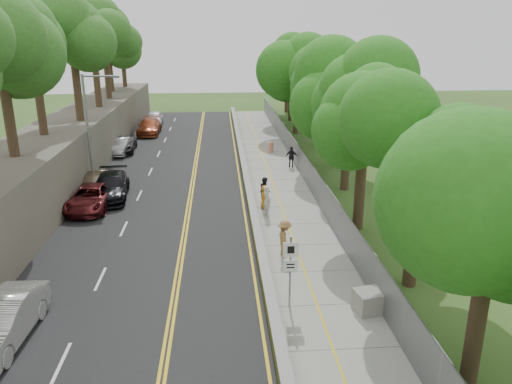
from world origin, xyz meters
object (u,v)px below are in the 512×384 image
at_px(signpost, 290,264).
at_px(construction_barrel, 270,147).
at_px(painter_0, 264,197).
at_px(person_far, 292,157).
at_px(car_1, 1,322).
at_px(streetlight, 91,124).
at_px(concrete_block, 372,301).
at_px(car_2, 91,198).

height_order(signpost, construction_barrel, signpost).
distance_m(painter_0, person_far, 10.18).
bearing_deg(construction_barrel, car_1, -113.89).
bearing_deg(streetlight, signpost, -55.92).
distance_m(construction_barrel, car_1, 31.16).
distance_m(construction_barrel, concrete_block, 27.44).
bearing_deg(car_2, person_far, 34.11).
relative_size(construction_barrel, concrete_block, 0.71).
height_order(construction_barrel, person_far, person_far).
bearing_deg(streetlight, construction_barrel, 36.17).
bearing_deg(construction_barrel, concrete_block, -87.32).
distance_m(construction_barrel, person_far, 5.55).
relative_size(construction_barrel, car_1, 0.19).
height_order(construction_barrel, concrete_block, construction_barrel).
distance_m(concrete_block, person_far, 22.01).
xyz_separation_m(concrete_block, car_1, (-13.90, -1.08, 0.38)).
bearing_deg(concrete_block, painter_0, 104.52).
xyz_separation_m(car_2, painter_0, (10.89, -0.83, 0.05)).
xyz_separation_m(streetlight, construction_barrel, (13.46, 9.84, -4.12)).
bearing_deg(person_far, car_1, 66.06).
bearing_deg(concrete_block, signpost, 170.21).
height_order(signpost, painter_0, signpost).
distance_m(concrete_block, car_1, 13.95).
bearing_deg(signpost, concrete_block, -9.79).
height_order(concrete_block, painter_0, painter_0).
relative_size(construction_barrel, painter_0, 0.61).
relative_size(streetlight, construction_barrel, 8.53).
bearing_deg(signpost, construction_barrel, 85.85).
relative_size(car_2, person_far, 3.02).
xyz_separation_m(streetlight, painter_0, (11.55, -5.25, -3.82)).
bearing_deg(car_1, concrete_block, 7.29).
bearing_deg(concrete_block, person_far, 90.23).
height_order(signpost, car_2, signpost).
xyz_separation_m(streetlight, signpost, (11.51, -17.02, -2.68)).
xyz_separation_m(construction_barrel, concrete_block, (1.28, -27.41, -0.03)).
distance_m(streetlight, person_far, 15.76).
height_order(streetlight, construction_barrel, streetlight).
height_order(streetlight, car_2, streetlight).
xyz_separation_m(concrete_block, painter_0, (-3.19, 12.32, 0.33)).
relative_size(streetlight, car_1, 1.59).
distance_m(streetlight, car_2, 5.92).
bearing_deg(car_1, construction_barrel, 68.97).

